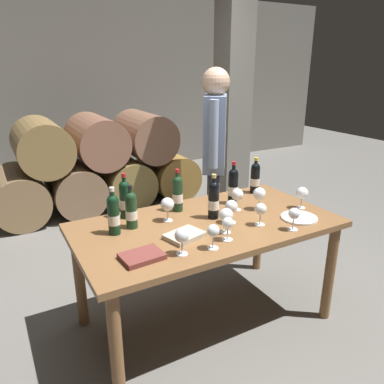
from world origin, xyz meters
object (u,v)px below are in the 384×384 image
Objects in this scene: wine_glass_10 at (228,224)px; serving_plate at (299,218)px; wine_glass_2 at (213,232)px; wine_bottle_0 at (233,186)px; wine_bottle_2 at (178,193)px; wine_glass_4 at (231,207)px; wine_glass_6 at (302,193)px; wine_glass_5 at (167,205)px; wine_bottle_4 at (114,214)px; wine_bottle_1 at (131,210)px; dining_table at (207,235)px; wine_glass_3 at (261,210)px; wine_glass_0 at (294,215)px; wine_glass_8 at (237,195)px; wine_bottle_5 at (255,178)px; wine_bottle_6 at (125,199)px; sommelier_presenting at (214,149)px; wine_bottle_3 at (214,199)px; wine_glass_7 at (259,194)px; tasting_notebook at (142,256)px; wine_glass_1 at (226,216)px; wine_glass_9 at (182,236)px; leather_ledger at (184,235)px.

wine_glass_10 is 0.61m from serving_plate.
wine_bottle_0 is at bearing 46.35° from wine_glass_2.
wine_bottle_2 reaches higher than wine_glass_4.
wine_glass_5 is at bearing 164.39° from wine_glass_6.
wine_bottle_4 is (-0.51, -0.15, -0.00)m from wine_bottle_2.
wine_bottle_2 is at bearing 16.52° from wine_bottle_1.
wine_glass_3 is (0.28, -0.20, 0.20)m from dining_table.
wine_glass_0 is 0.44m from wine_glass_10.
wine_glass_8 is (0.46, 0.41, 0.01)m from wine_glass_2.
wine_glass_4 is (-0.51, -0.40, -0.01)m from wine_bottle_5.
wine_bottle_1 is at bearing -97.26° from wine_bottle_6.
wine_glass_6 is at bearing 13.66° from wine_glass_2.
wine_glass_5 is at bearing 153.09° from serving_plate.
wine_glass_5 is 0.09× the size of sommelier_presenting.
wine_bottle_0 is 0.14m from wine_glass_8.
dining_table is at bearing -149.54° from wine_bottle_3.
wine_glass_7 is at bearing -24.88° from wine_glass_8.
wine_glass_2 reaches higher than tasting_notebook.
tasting_notebook reaches higher than serving_plate.
wine_glass_7 is (0.36, -0.03, -0.02)m from wine_bottle_3.
tasting_notebook is (-1.19, -0.56, -0.11)m from wine_bottle_5.
wine_glass_5 is (-0.05, 0.47, 0.01)m from wine_glass_2.
wine_glass_3 is 0.09× the size of sommelier_presenting.
wine_glass_1 is 1.00× the size of wine_glass_8.
wine_bottle_3 is 2.09× the size of wine_glass_2.
wine_glass_2 is 0.95× the size of wine_glass_9.
wine_glass_4 is at bearing -33.60° from wine_glass_5.
wine_glass_8 is 0.91m from tasting_notebook.
wine_glass_9 is 0.70× the size of tasting_notebook.
wine_bottle_1 is at bearing 121.04° from wine_glass_2.
wine_glass_8 is at bearing 45.05° from wine_glass_4.
wine_bottle_1 is 1.73× the size of wine_glass_7.
leather_ledger is (-0.64, 0.23, -0.09)m from wine_glass_0.
wine_glass_6 is 1.10× the size of wine_glass_10.
wine_bottle_3 is at bearing 71.78° from wine_glass_10.
wine_glass_5 is at bearing 160.23° from wine_bottle_3.
wine_glass_4 is 0.48m from serving_plate.
wine_glass_4 is 0.71m from tasting_notebook.
leather_ledger reaches higher than dining_table.
wine_bottle_1 is 1.75× the size of wine_glass_8.
wine_bottle_5 is at bearing 100.49° from wine_glass_6.
wine_bottle_0 reaches higher than wine_glass_7.
wine_bottle_2 is 0.88m from wine_glass_6.
wine_glass_5 reaches higher than wine_glass_4.
tasting_notebook is (0.03, -0.37, -0.11)m from wine_bottle_4.
wine_glass_2 is (-0.51, -0.53, -0.03)m from wine_bottle_0.
dining_table is at bearing 171.22° from wine_glass_6.
wine_glass_5 reaches higher than tasting_notebook.
serving_plate is at bearing -50.53° from wine_glass_8.
wine_bottle_1 is 0.40m from wine_bottle_2.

